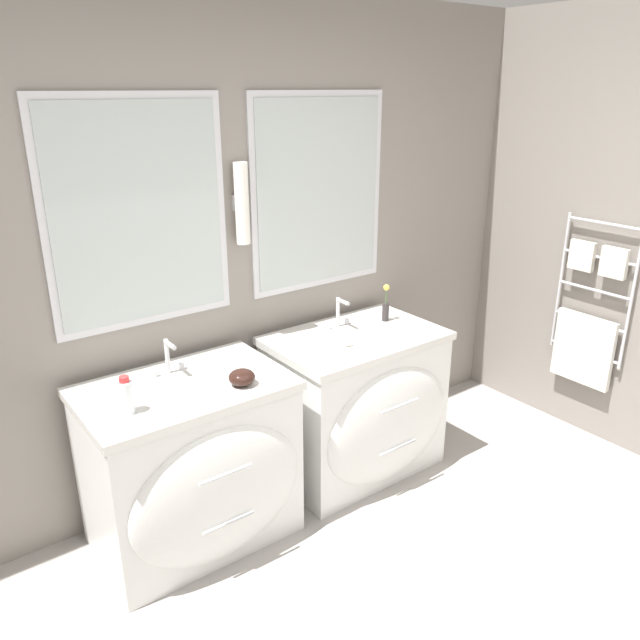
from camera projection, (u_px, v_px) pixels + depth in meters
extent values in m
cube|color=gray|center=(211.00, 259.00, 3.21)|extent=(5.89, 0.06, 2.60)
cube|color=silver|center=(139.00, 214.00, 2.88)|extent=(0.88, 0.02, 1.07)
cube|color=#B2BCBA|center=(140.00, 214.00, 2.87)|extent=(0.81, 0.01, 1.00)
cube|color=silver|center=(319.00, 193.00, 3.46)|extent=(0.88, 0.02, 1.07)
cube|color=#B2BCBA|center=(320.00, 193.00, 3.45)|extent=(0.81, 0.01, 1.00)
cylinder|color=white|center=(242.00, 204.00, 3.13)|extent=(0.07, 0.07, 0.41)
cube|color=silver|center=(237.00, 202.00, 3.17)|extent=(0.05, 0.02, 0.08)
cube|color=gray|center=(636.00, 240.00, 3.61)|extent=(0.06, 3.90, 2.60)
cylinder|color=silver|center=(631.00, 300.00, 3.64)|extent=(0.02, 0.02, 0.88)
cylinder|color=silver|center=(560.00, 281.00, 3.99)|extent=(0.02, 0.02, 0.88)
cylinder|color=silver|center=(605.00, 224.00, 3.67)|extent=(0.02, 0.47, 0.02)
cylinder|color=silver|center=(600.00, 257.00, 3.74)|extent=(0.02, 0.47, 0.02)
cylinder|color=silver|center=(594.00, 290.00, 3.82)|extent=(0.02, 0.47, 0.02)
cylinder|color=silver|center=(589.00, 321.00, 3.89)|extent=(0.02, 0.47, 0.02)
cylinder|color=silver|center=(584.00, 352.00, 3.96)|extent=(0.02, 0.47, 0.02)
cube|color=silver|center=(583.00, 349.00, 3.94)|extent=(0.04, 0.39, 0.45)
cube|color=silver|center=(614.00, 263.00, 3.66)|extent=(0.04, 0.16, 0.18)
cube|color=silver|center=(582.00, 256.00, 3.81)|extent=(0.04, 0.16, 0.18)
cube|color=white|center=(190.00, 467.00, 3.03)|extent=(0.93, 0.59, 0.80)
ellipsoid|color=white|center=(219.00, 497.00, 2.81)|extent=(0.86, 0.13, 0.67)
cube|color=silver|center=(184.00, 389.00, 2.89)|extent=(0.96, 0.62, 0.04)
ellipsoid|color=white|center=(187.00, 396.00, 2.87)|extent=(0.38, 0.33, 0.10)
cylinder|color=silver|center=(226.00, 474.00, 2.70)|extent=(0.26, 0.01, 0.01)
cylinder|color=silver|center=(229.00, 523.00, 2.79)|extent=(0.26, 0.01, 0.01)
cube|color=white|center=(354.00, 405.00, 3.61)|extent=(0.93, 0.59, 0.80)
ellipsoid|color=white|center=(389.00, 426.00, 3.39)|extent=(0.86, 0.13, 0.67)
cube|color=silver|center=(356.00, 338.00, 3.47)|extent=(0.96, 0.62, 0.04)
ellipsoid|color=white|center=(359.00, 344.00, 3.45)|extent=(0.38, 0.33, 0.10)
cylinder|color=silver|center=(400.00, 406.00, 3.28)|extent=(0.26, 0.01, 0.01)
cylinder|color=silver|center=(398.00, 448.00, 3.37)|extent=(0.26, 0.01, 0.01)
cylinder|color=silver|center=(167.00, 356.00, 2.97)|extent=(0.02, 0.02, 0.17)
cylinder|color=silver|center=(170.00, 345.00, 2.91)|extent=(0.02, 0.09, 0.02)
cylinder|color=silver|center=(155.00, 373.00, 2.96)|extent=(0.03, 0.03, 0.04)
cylinder|color=silver|center=(182.00, 366.00, 3.03)|extent=(0.03, 0.03, 0.04)
cylinder|color=silver|center=(338.00, 312.00, 3.55)|extent=(0.02, 0.02, 0.17)
cylinder|color=silver|center=(343.00, 302.00, 3.49)|extent=(0.02, 0.09, 0.02)
cylinder|color=silver|center=(328.00, 326.00, 3.54)|extent=(0.03, 0.03, 0.04)
cylinder|color=silver|center=(347.00, 321.00, 3.61)|extent=(0.03, 0.03, 0.04)
cylinder|color=silver|center=(126.00, 397.00, 2.61)|extent=(0.06, 0.06, 0.15)
cylinder|color=red|center=(124.00, 379.00, 2.58)|extent=(0.04, 0.04, 0.02)
ellipsoid|color=black|center=(242.00, 377.00, 2.87)|extent=(0.12, 0.12, 0.07)
cylinder|color=#332D2D|center=(385.00, 312.00, 3.65)|extent=(0.04, 0.04, 0.11)
cylinder|color=#477238|center=(386.00, 295.00, 3.61)|extent=(0.01, 0.01, 0.10)
sphere|color=#E5BF47|center=(386.00, 287.00, 3.60)|extent=(0.04, 0.04, 0.04)
cube|color=white|center=(349.00, 348.00, 3.25)|extent=(0.09, 0.06, 0.02)
ellipsoid|color=#F2E5CC|center=(349.00, 344.00, 3.25)|extent=(0.05, 0.04, 0.02)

